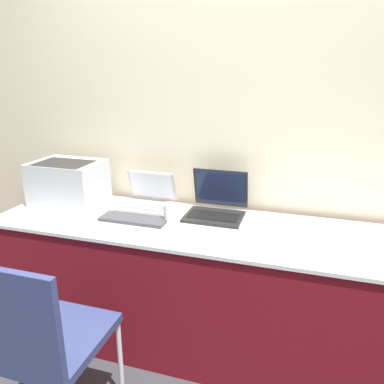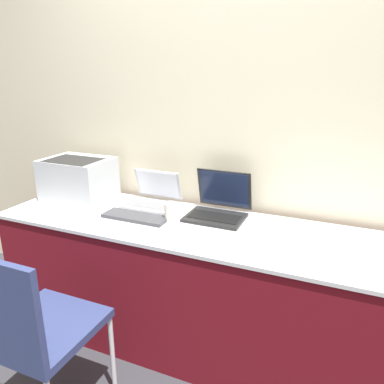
{
  "view_description": "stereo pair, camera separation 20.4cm",
  "coord_description": "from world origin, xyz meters",
  "px_view_note": "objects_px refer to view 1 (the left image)",
  "views": [
    {
      "loc": [
        0.43,
        -1.51,
        1.58
      ],
      "look_at": [
        -0.15,
        0.34,
        0.95
      ],
      "focal_mm": 35.0,
      "sensor_mm": 36.0,
      "label": 1
    },
    {
      "loc": [
        0.62,
        -1.44,
        1.58
      ],
      "look_at": [
        -0.15,
        0.34,
        0.95
      ],
      "focal_mm": 35.0,
      "sensor_mm": 36.0,
      "label": 2
    }
  ],
  "objects_px": {
    "laptop_left": "(147,199)",
    "external_keyboard": "(134,219)",
    "chair": "(38,336)",
    "printer": "(68,181)",
    "coffee_cup": "(170,212)",
    "laptop_right": "(216,206)"
  },
  "relations": [
    {
      "from": "laptop_left",
      "to": "external_keyboard",
      "type": "relative_size",
      "value": 0.82
    },
    {
      "from": "chair",
      "to": "printer",
      "type": "bearing_deg",
      "value": 116.16
    },
    {
      "from": "coffee_cup",
      "to": "external_keyboard",
      "type": "bearing_deg",
      "value": -164.02
    },
    {
      "from": "laptop_left",
      "to": "external_keyboard",
      "type": "distance_m",
      "value": 0.25
    },
    {
      "from": "laptop_right",
      "to": "coffee_cup",
      "type": "xyz_separation_m",
      "value": [
        -0.22,
        -0.17,
        -0.0
      ]
    },
    {
      "from": "printer",
      "to": "external_keyboard",
      "type": "relative_size",
      "value": 1.1
    },
    {
      "from": "laptop_left",
      "to": "coffee_cup",
      "type": "relative_size",
      "value": 3.05
    },
    {
      "from": "laptop_right",
      "to": "external_keyboard",
      "type": "relative_size",
      "value": 0.86
    },
    {
      "from": "printer",
      "to": "external_keyboard",
      "type": "xyz_separation_m",
      "value": [
        0.52,
        -0.15,
        -0.14
      ]
    },
    {
      "from": "printer",
      "to": "external_keyboard",
      "type": "height_order",
      "value": "printer"
    },
    {
      "from": "external_keyboard",
      "to": "coffee_cup",
      "type": "height_order",
      "value": "coffee_cup"
    },
    {
      "from": "laptop_left",
      "to": "coffee_cup",
      "type": "height_order",
      "value": "laptop_left"
    },
    {
      "from": "coffee_cup",
      "to": "laptop_left",
      "type": "bearing_deg",
      "value": 140.0
    },
    {
      "from": "laptop_left",
      "to": "chair",
      "type": "relative_size",
      "value": 0.34
    },
    {
      "from": "external_keyboard",
      "to": "chair",
      "type": "distance_m",
      "value": 0.8
    },
    {
      "from": "laptop_left",
      "to": "external_keyboard",
      "type": "height_order",
      "value": "laptop_left"
    },
    {
      "from": "laptop_right",
      "to": "coffee_cup",
      "type": "bearing_deg",
      "value": -142.52
    },
    {
      "from": "printer",
      "to": "coffee_cup",
      "type": "height_order",
      "value": "printer"
    },
    {
      "from": "laptop_left",
      "to": "laptop_right",
      "type": "xyz_separation_m",
      "value": [
        0.45,
        -0.02,
        0.01
      ]
    },
    {
      "from": "external_keyboard",
      "to": "chair",
      "type": "relative_size",
      "value": 0.41
    },
    {
      "from": "external_keyboard",
      "to": "laptop_left",
      "type": "bearing_deg",
      "value": 95.73
    },
    {
      "from": "external_keyboard",
      "to": "coffee_cup",
      "type": "distance_m",
      "value": 0.21
    }
  ]
}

